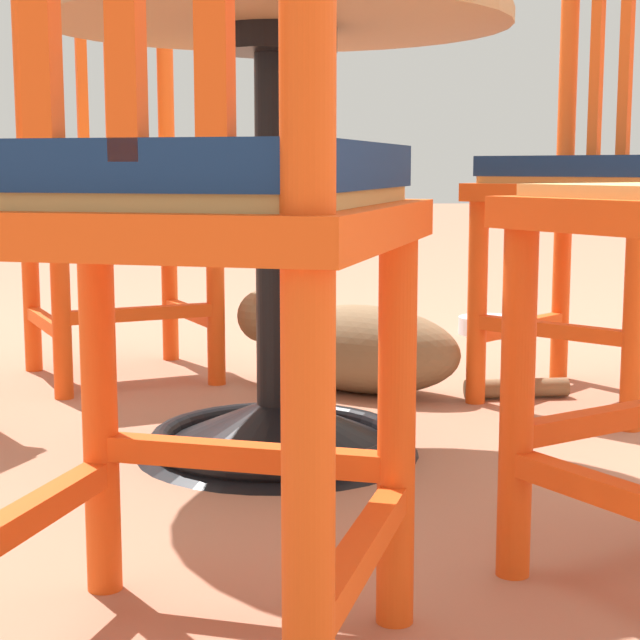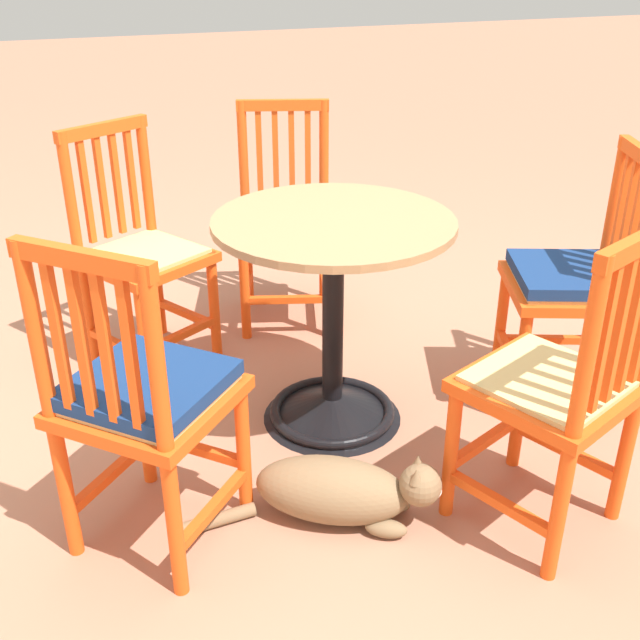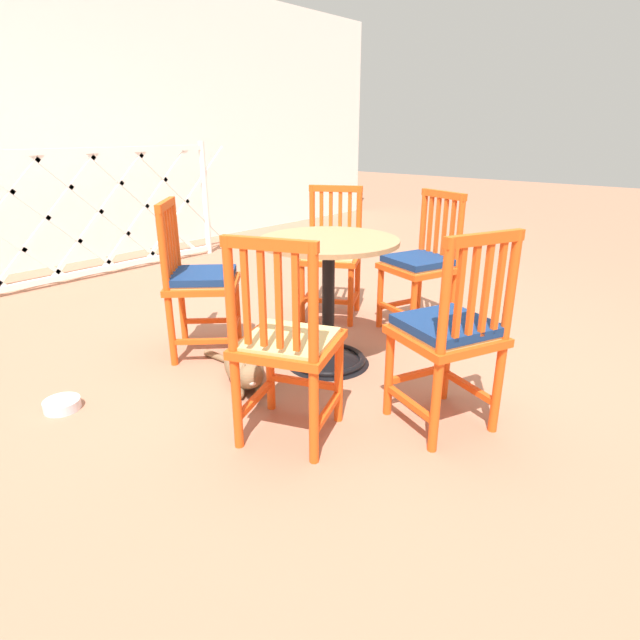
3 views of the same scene
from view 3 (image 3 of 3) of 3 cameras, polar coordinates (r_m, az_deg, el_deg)
name	(u,v)px [view 3 (image 3 of 3)]	position (r m, az deg, el deg)	size (l,w,h in m)	color
ground_plane	(332,366)	(2.96, 1.35, -5.16)	(24.00, 24.00, 0.00)	#A36B51
building_wall_backdrop	(25,115)	(5.75, -29.93, 19.07)	(10.00, 0.20, 2.80)	white
lattice_fence_panel	(48,218)	(4.96, -27.95, 10.00)	(3.85, 0.06, 1.17)	white
cafe_table	(328,317)	(2.90, 0.92, 0.34)	(0.76, 0.76, 0.73)	black
orange_chair_facing_out	(199,282)	(3.08, -13.25, 4.17)	(0.57, 0.57, 0.91)	#E04C14
orange_chair_tucked_in	(286,346)	(2.14, -3.75, -2.89)	(0.52, 0.52, 0.91)	#E04C14
orange_chair_near_fence	(449,334)	(2.29, 14.14, -1.52)	(0.52, 0.52, 0.91)	#E04C14
orange_chair_by_planter	(421,265)	(3.43, 11.13, 5.98)	(0.51, 0.51, 0.91)	#E04C14
orange_chair_at_corner	(332,257)	(3.65, 1.29, 7.00)	(0.54, 0.54, 0.91)	#E04C14
tabby_cat	(244,368)	(2.75, -8.38, -5.28)	(0.40, 0.71, 0.23)	brown
pet_water_bowl	(62,405)	(2.82, -26.70, -8.39)	(0.17, 0.17, 0.05)	silver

